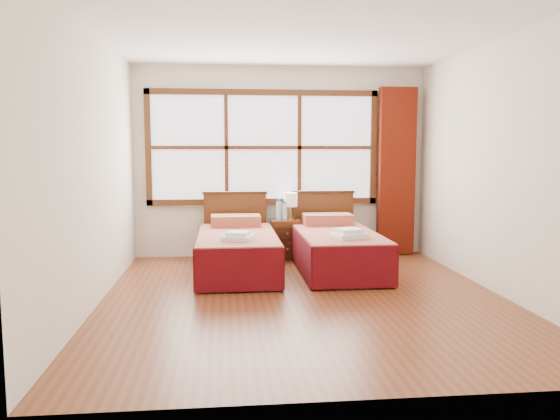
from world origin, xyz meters
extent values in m
plane|color=brown|center=(0.00, 0.00, 0.00)|extent=(4.50, 4.50, 0.00)
plane|color=white|center=(0.00, 0.00, 2.60)|extent=(4.50, 4.50, 0.00)
plane|color=silver|center=(0.00, 2.25, 1.30)|extent=(4.00, 0.00, 4.00)
plane|color=silver|center=(-2.00, 0.00, 1.30)|extent=(0.00, 4.50, 4.50)
plane|color=silver|center=(2.00, 0.00, 1.30)|extent=(0.00, 4.50, 4.50)
cube|color=white|center=(-0.25, 2.22, 1.50)|extent=(3.00, 0.02, 1.40)
cube|color=#522A11|center=(-0.25, 2.20, 0.76)|extent=(3.16, 0.06, 0.08)
cube|color=#522A11|center=(-0.25, 2.20, 2.24)|extent=(3.16, 0.06, 0.08)
cube|color=#522A11|center=(-1.79, 2.20, 1.50)|extent=(0.08, 0.06, 1.56)
cube|color=#522A11|center=(1.29, 2.20, 1.50)|extent=(0.08, 0.06, 1.56)
cube|color=#522A11|center=(-0.75, 2.20, 1.50)|extent=(0.05, 0.05, 1.40)
cube|color=#522A11|center=(0.25, 2.20, 1.50)|extent=(0.05, 0.05, 1.40)
cube|color=#522A11|center=(-0.25, 2.20, 1.50)|extent=(3.00, 0.05, 0.05)
cube|color=#67180A|center=(1.60, 2.11, 1.17)|extent=(0.50, 0.16, 2.30)
cube|color=#361D0B|center=(-0.64, 1.13, 0.13)|extent=(0.81, 1.62, 0.26)
cube|color=maroon|center=(-0.64, 1.13, 0.37)|extent=(0.91, 1.80, 0.22)
cube|color=#600A10|center=(-1.10, 1.13, 0.24)|extent=(0.03, 1.80, 0.45)
cube|color=#600A10|center=(-0.18, 1.13, 0.24)|extent=(0.03, 1.80, 0.45)
cube|color=#600A10|center=(-0.64, 0.23, 0.24)|extent=(0.91, 0.03, 0.45)
cube|color=maroon|center=(-0.64, 1.78, 0.56)|extent=(0.63, 0.37, 0.14)
cube|color=#522A11|center=(-0.64, 2.14, 0.44)|extent=(0.85, 0.06, 0.88)
cube|color=#361D0B|center=(-0.64, 2.14, 0.89)|extent=(0.88, 0.08, 0.04)
cube|color=#361D0B|center=(0.57, 1.13, 0.13)|extent=(0.81, 1.62, 0.26)
cube|color=maroon|center=(0.57, 1.13, 0.38)|extent=(0.91, 1.80, 0.22)
cube|color=#600A10|center=(0.12, 1.13, 0.25)|extent=(0.03, 1.80, 0.45)
cube|color=#600A10|center=(1.03, 1.13, 0.25)|extent=(0.03, 1.80, 0.45)
cube|color=#600A10|center=(0.57, 0.23, 0.25)|extent=(0.91, 0.03, 0.45)
cube|color=maroon|center=(0.57, 1.78, 0.56)|extent=(0.64, 0.37, 0.14)
cube|color=#522A11|center=(0.57, 2.14, 0.44)|extent=(0.85, 0.06, 0.88)
cube|color=#361D0B|center=(0.57, 2.14, 0.89)|extent=(0.88, 0.08, 0.04)
cube|color=#522A11|center=(0.04, 2.00, 0.26)|extent=(0.40, 0.35, 0.53)
cube|color=#361D0B|center=(0.04, 1.81, 0.16)|extent=(0.35, 0.02, 0.16)
cube|color=#361D0B|center=(0.04, 1.81, 0.37)|extent=(0.35, 0.02, 0.16)
sphere|color=#A88938|center=(0.04, 1.79, 0.16)|extent=(0.03, 0.03, 0.03)
sphere|color=#A88938|center=(0.04, 1.79, 0.37)|extent=(0.03, 0.03, 0.03)
cube|color=white|center=(-0.64, 0.67, 0.51)|extent=(0.39, 0.36, 0.05)
cube|color=white|center=(-0.64, 0.67, 0.56)|extent=(0.29, 0.27, 0.04)
cube|color=white|center=(0.60, 0.69, 0.51)|extent=(0.43, 0.40, 0.05)
cube|color=white|center=(0.60, 0.69, 0.57)|extent=(0.32, 0.30, 0.05)
cylinder|color=gold|center=(0.11, 2.03, 0.54)|extent=(0.11, 0.11, 0.02)
cylinder|color=gold|center=(0.11, 2.03, 0.63)|extent=(0.02, 0.02, 0.16)
cylinder|color=white|center=(0.11, 2.03, 0.80)|extent=(0.19, 0.19, 0.19)
cylinder|color=#AAC6DA|center=(-0.05, 2.00, 0.65)|extent=(0.07, 0.07, 0.25)
cylinder|color=#1750B2|center=(-0.05, 2.00, 0.79)|extent=(0.04, 0.04, 0.03)
cylinder|color=#AAC6DA|center=(0.02, 1.98, 0.64)|extent=(0.07, 0.07, 0.23)
cylinder|color=#1750B2|center=(0.02, 1.98, 0.77)|extent=(0.03, 0.03, 0.03)
camera|label=1|loc=(-0.78, -5.27, 1.48)|focal=35.00mm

